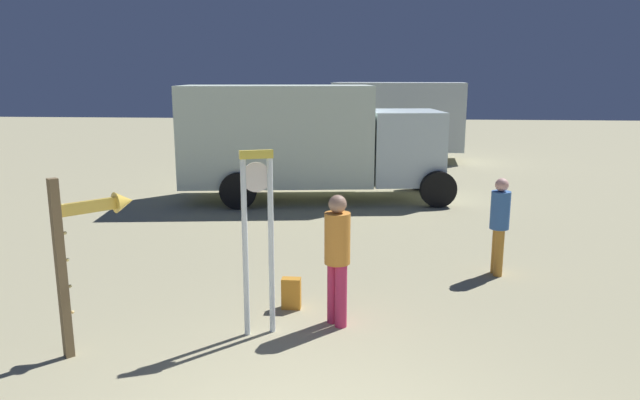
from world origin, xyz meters
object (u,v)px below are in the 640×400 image
standing_clock (258,226)px  backpack (291,293)px  box_truck_far (378,118)px  person_near_clock (337,253)px  person_distant (499,221)px  arrow_sign (87,237)px  box_truck_near (304,138)px

standing_clock → backpack: bearing=70.5°
box_truck_far → backpack: bearing=-95.3°
person_near_clock → standing_clock: bearing=-160.5°
person_distant → box_truck_far: bearing=97.7°
person_near_clock → box_truck_far: size_ratio=0.24×
backpack → person_distant: person_distant is taller
arrow_sign → box_truck_far: bearing=77.8°
person_distant → box_truck_far: size_ratio=0.22×
backpack → person_distant: 3.65m
standing_clock → box_truck_near: 8.21m
arrow_sign → box_truck_near: size_ratio=0.30×
standing_clock → person_near_clock: standing_clock is taller
person_distant → box_truck_near: bearing=123.7°
backpack → person_near_clock: bearing=-36.2°
backpack → person_distant: bearing=28.0°
person_distant → box_truck_near: box_truck_near is taller
standing_clock → arrow_sign: bearing=-162.9°
arrow_sign → person_distant: arrow_sign is taller
arrow_sign → person_near_clock: size_ratio=1.21×
standing_clock → backpack: 1.47m
box_truck_near → person_near_clock: bearing=-80.7°
standing_clock → box_truck_far: bearing=84.0°
standing_clock → person_distant: standing_clock is taller
person_near_clock → arrow_sign: bearing=-162.1°
person_distant → person_near_clock: bearing=-139.0°
backpack → person_distant: (3.17, 1.69, 0.68)m
box_truck_near → box_truck_far: size_ratio=0.99×
box_truck_far → box_truck_near: bearing=-104.8°
standing_clock → person_distant: (3.46, 2.51, -0.50)m
backpack → standing_clock: bearing=-109.5°
standing_clock → backpack: (0.29, 0.83, -1.18)m
person_near_clock → box_truck_far: 15.49m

